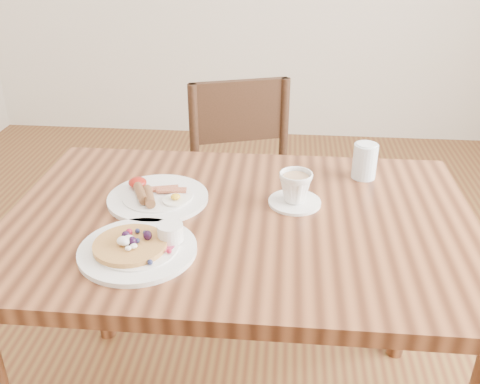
{
  "coord_description": "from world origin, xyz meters",
  "views": [
    {
      "loc": [
        0.11,
        -1.17,
        1.44
      ],
      "look_at": [
        0.0,
        0.0,
        0.82
      ],
      "focal_mm": 40.0,
      "sensor_mm": 36.0,
      "label": 1
    }
  ],
  "objects": [
    {
      "name": "water_glass",
      "position": [
        0.34,
        0.26,
        0.8
      ],
      "size": [
        0.07,
        0.07,
        0.1
      ],
      "primitive_type": "cylinder",
      "color": "silver",
      "rests_on": "dining_table"
    },
    {
      "name": "breakfast_plate",
      "position": [
        -0.23,
        0.07,
        0.76
      ],
      "size": [
        0.27,
        0.27,
        0.04
      ],
      "color": "white",
      "rests_on": "dining_table"
    },
    {
      "name": "dining_table",
      "position": [
        0.0,
        0.0,
        0.65
      ],
      "size": [
        1.2,
        0.8,
        0.75
      ],
      "color": "brown",
      "rests_on": "ground"
    },
    {
      "name": "pancake_plate",
      "position": [
        -0.21,
        -0.18,
        0.76
      ],
      "size": [
        0.27,
        0.27,
        0.06
      ],
      "color": "white",
      "rests_on": "dining_table"
    },
    {
      "name": "teacup_saucer",
      "position": [
        0.14,
        0.08,
        0.79
      ],
      "size": [
        0.14,
        0.14,
        0.09
      ],
      "color": "white",
      "rests_on": "dining_table"
    },
    {
      "name": "chair_far",
      "position": [
        -0.03,
        0.65,
        0.49
      ],
      "size": [
        0.53,
        0.53,
        0.88
      ],
      "rotation": [
        0.0,
        0.0,
        3.46
      ],
      "color": "#391F14",
      "rests_on": "ground"
    }
  ]
}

